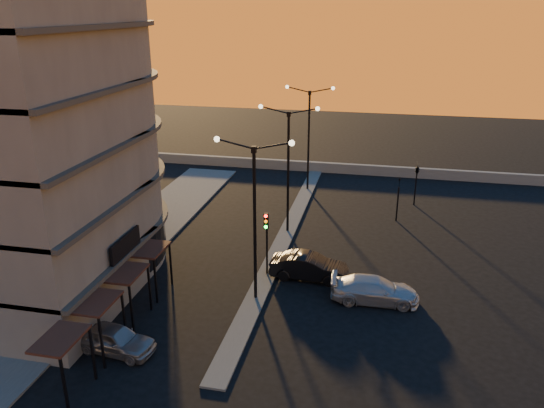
{
  "coord_description": "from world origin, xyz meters",
  "views": [
    {
      "loc": [
        6.6,
        -26.05,
        15.85
      ],
      "look_at": [
        -0.22,
        5.5,
        3.85
      ],
      "focal_mm": 35.0,
      "sensor_mm": 36.0,
      "label": 1
    }
  ],
  "objects_px": {
    "traffic_light_main": "(266,234)",
    "car_wagon": "(375,290)",
    "streetlamp_mid": "(288,160)",
    "car_hatchback": "(115,339)",
    "car_sedan": "(309,267)"
  },
  "relations": [
    {
      "from": "car_wagon",
      "to": "traffic_light_main",
      "type": "bearing_deg",
      "value": 73.29
    },
    {
      "from": "car_sedan",
      "to": "car_wagon",
      "type": "xyz_separation_m",
      "value": [
        4.08,
        -1.93,
        -0.06
      ]
    },
    {
      "from": "car_sedan",
      "to": "car_wagon",
      "type": "height_order",
      "value": "car_sedan"
    },
    {
      "from": "traffic_light_main",
      "to": "car_hatchback",
      "type": "relative_size",
      "value": 1.04
    },
    {
      "from": "streetlamp_mid",
      "to": "car_hatchback",
      "type": "bearing_deg",
      "value": -108.73
    },
    {
      "from": "car_hatchback",
      "to": "car_wagon",
      "type": "xyz_separation_m",
      "value": [
        12.24,
        7.49,
        0.03
      ]
    },
    {
      "from": "traffic_light_main",
      "to": "car_sedan",
      "type": "height_order",
      "value": "traffic_light_main"
    },
    {
      "from": "traffic_light_main",
      "to": "car_hatchback",
      "type": "xyz_separation_m",
      "value": [
        -5.52,
        -9.16,
        -2.19
      ]
    },
    {
      "from": "traffic_light_main",
      "to": "car_hatchback",
      "type": "height_order",
      "value": "traffic_light_main"
    },
    {
      "from": "streetlamp_mid",
      "to": "car_sedan",
      "type": "xyz_separation_m",
      "value": [
        2.63,
        -6.87,
        -4.8
      ]
    },
    {
      "from": "traffic_light_main",
      "to": "car_wagon",
      "type": "bearing_deg",
      "value": -13.97
    },
    {
      "from": "streetlamp_mid",
      "to": "car_hatchback",
      "type": "relative_size",
      "value": 2.33
    },
    {
      "from": "streetlamp_mid",
      "to": "car_hatchback",
      "type": "xyz_separation_m",
      "value": [
        -5.52,
        -16.29,
        -4.9
      ]
    },
    {
      "from": "traffic_light_main",
      "to": "car_wagon",
      "type": "distance_m",
      "value": 7.25
    },
    {
      "from": "car_sedan",
      "to": "car_wagon",
      "type": "bearing_deg",
      "value": -113.99
    }
  ]
}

